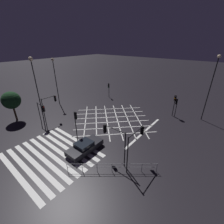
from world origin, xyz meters
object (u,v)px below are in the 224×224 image
(traffic_light_se_cross, at_px, (136,139))
(traffic_light_sw_cross, at_px, (50,103))
(street_lamp_east, at_px, (54,72))
(waiting_car, at_px, (85,147))
(traffic_light_sw_main, at_px, (42,110))
(traffic_light_se_main, at_px, (113,136))
(street_lamp_west, at_px, (34,73))
(traffic_light_nw_cross, at_px, (109,88))
(traffic_light_median_south, at_px, (76,121))
(street_lamp_far, at_px, (212,80))
(traffic_light_ne_cross, at_px, (175,102))
(traffic_light_ne_main, at_px, (176,104))
(street_tree_near, at_px, (11,100))

(traffic_light_se_cross, xyz_separation_m, traffic_light_sw_cross, (-15.20, -0.08, -0.05))
(street_lamp_east, xyz_separation_m, waiting_car, (15.29, -6.66, -5.89))
(traffic_light_sw_main, height_order, traffic_light_se_main, traffic_light_se_main)
(traffic_light_sw_cross, height_order, traffic_light_sw_main, traffic_light_sw_cross)
(traffic_light_se_cross, bearing_deg, street_lamp_west, 90.99)
(traffic_light_nw_cross, bearing_deg, traffic_light_median_south, 26.66)
(street_lamp_far, bearing_deg, traffic_light_nw_cross, -175.94)
(traffic_light_ne_cross, distance_m, traffic_light_se_main, 14.63)
(traffic_light_se_main, xyz_separation_m, street_lamp_west, (-15.88, 0.57, 4.38))
(traffic_light_nw_cross, distance_m, traffic_light_sw_main, 15.68)
(traffic_light_se_main, bearing_deg, traffic_light_nw_cross, -48.56)
(traffic_light_nw_cross, height_order, traffic_light_se_main, traffic_light_se_main)
(traffic_light_nw_cross, bearing_deg, street_lamp_west, -10.47)
(traffic_light_nw_cross, xyz_separation_m, street_lamp_far, (18.76, 1.33, 4.29))
(traffic_light_median_south, xyz_separation_m, street_lamp_west, (-10.30, 0.82, 4.41))
(traffic_light_se_main, distance_m, waiting_car, 4.32)
(traffic_light_ne_main, bearing_deg, traffic_light_sw_cross, 43.04)
(street_lamp_west, bearing_deg, street_tree_near, -121.74)
(street_tree_near, bearing_deg, street_lamp_far, 39.10)
(traffic_light_median_south, xyz_separation_m, street_lamp_far, (11.12, 16.55, 3.63))
(traffic_light_sw_cross, height_order, traffic_light_se_main, traffic_light_sw_cross)
(traffic_light_nw_cross, relative_size, street_tree_near, 0.68)
(traffic_light_median_south, xyz_separation_m, traffic_light_sw_cross, (-7.49, 1.04, 0.05))
(traffic_light_ne_cross, relative_size, street_lamp_east, 0.42)
(traffic_light_se_cross, bearing_deg, traffic_light_se_main, 112.63)
(street_lamp_far, bearing_deg, traffic_light_se_main, -108.74)
(traffic_light_sw_main, bearing_deg, street_tree_near, -157.23)
(traffic_light_median_south, xyz_separation_m, traffic_light_se_main, (5.58, 0.24, 0.03))
(traffic_light_ne_main, xyz_separation_m, waiting_car, (-5.12, -15.55, -1.72))
(traffic_light_sw_main, height_order, street_lamp_west, street_lamp_west)
(street_lamp_east, bearing_deg, waiting_car, -23.54)
(street_tree_near, height_order, waiting_car, street_tree_near)
(traffic_light_nw_cross, relative_size, traffic_light_sw_main, 0.95)
(traffic_light_ne_cross, distance_m, traffic_light_median_south, 16.35)
(traffic_light_median_south, distance_m, traffic_light_sw_cross, 7.57)
(traffic_light_ne_main, bearing_deg, traffic_light_median_south, 63.90)
(traffic_light_nw_cross, relative_size, waiting_car, 0.74)
(traffic_light_median_south, height_order, traffic_light_nw_cross, traffic_light_median_south)
(traffic_light_ne_main, height_order, street_lamp_west, street_lamp_west)
(traffic_light_se_cross, bearing_deg, street_lamp_east, 77.01)
(traffic_light_sw_cross, relative_size, street_lamp_far, 0.41)
(traffic_light_sw_main, distance_m, waiting_car, 9.74)
(traffic_light_se_main, bearing_deg, traffic_light_median_south, 2.49)
(traffic_light_median_south, height_order, traffic_light_se_cross, traffic_light_median_south)
(traffic_light_sw_cross, bearing_deg, waiting_car, -100.40)
(traffic_light_sw_cross, distance_m, street_tree_near, 6.08)
(traffic_light_ne_main, relative_size, traffic_light_median_south, 0.77)
(traffic_light_nw_cross, bearing_deg, traffic_light_sw_cross, 0.59)
(traffic_light_ne_cross, bearing_deg, street_lamp_east, -66.18)
(street_tree_near, bearing_deg, traffic_light_sw_main, 22.77)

